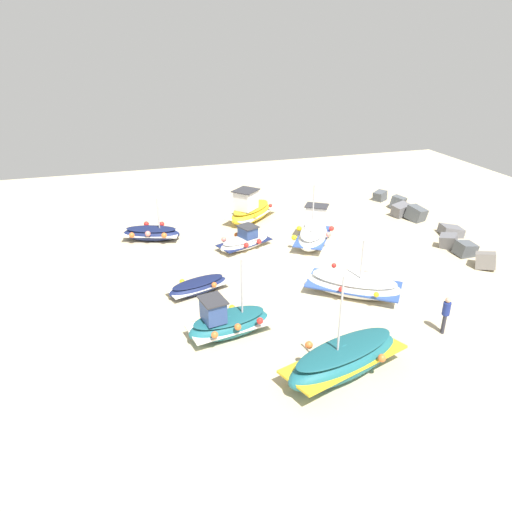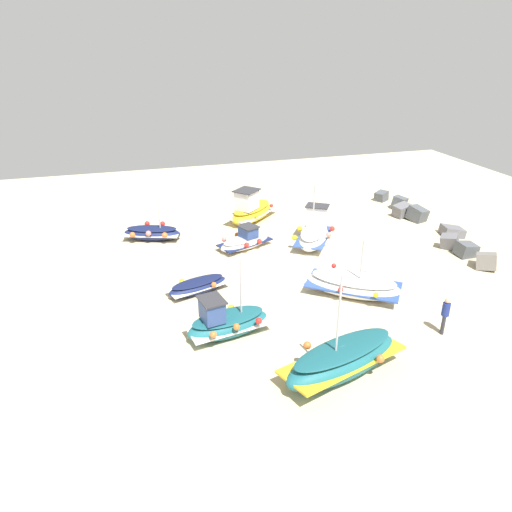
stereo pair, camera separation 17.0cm
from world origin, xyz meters
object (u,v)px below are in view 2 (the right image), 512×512
object	(u,v)px
fishing_boat_7	(314,233)
person_walking	(445,313)
fishing_boat_1	(343,359)
fishing_boat_2	(251,210)
fishing_boat_4	(152,233)
fishing_boat_0	(353,285)
fishing_boat_3	(198,286)
fishing_boat_5	(226,322)
fishing_boat_6	(245,241)

from	to	relation	value
fishing_boat_7	person_walking	world-z (taller)	fishing_boat_7
fishing_boat_1	fishing_boat_2	size ratio (longest dim) A/B	1.24
fishing_boat_2	fishing_boat_4	distance (m)	6.90
person_walking	fishing_boat_0	bearing A→B (deg)	149.70
fishing_boat_3	fishing_boat_7	xyz separation A→B (m)	(-3.97, 7.74, 0.35)
fishing_boat_4	fishing_boat_5	bearing A→B (deg)	119.59
fishing_boat_6	person_walking	xyz separation A→B (m)	(11.03, 5.51, 0.52)
person_walking	fishing_boat_2	bearing A→B (deg)	137.79
fishing_boat_3	fishing_boat_5	bearing A→B (deg)	79.08
fishing_boat_3	fishing_boat_6	xyz separation A→B (m)	(-4.59, 3.65, 0.10)
fishing_boat_2	fishing_boat_4	xyz separation A→B (m)	(1.52, -6.72, -0.31)
fishing_boat_0	fishing_boat_2	xyz separation A→B (m)	(-11.24, -1.88, 0.26)
fishing_boat_5	fishing_boat_3	bearing A→B (deg)	-93.72
fishing_boat_4	fishing_boat_7	xyz separation A→B (m)	(3.45, 9.21, 0.25)
fishing_boat_1	fishing_boat_3	world-z (taller)	fishing_boat_1
fishing_boat_5	person_walking	size ratio (longest dim) A/B	2.27
fishing_boat_2	fishing_boat_3	distance (m)	10.37
fishing_boat_1	fishing_boat_6	bearing A→B (deg)	73.61
fishing_boat_3	fishing_boat_7	world-z (taller)	fishing_boat_7
fishing_boat_4	fishing_boat_5	distance (m)	11.58
fishing_boat_1	fishing_boat_3	distance (m)	8.66
person_walking	fishing_boat_3	bearing A→B (deg)	178.40
fishing_boat_1	fishing_boat_4	size ratio (longest dim) A/B	1.44
fishing_boat_1	fishing_boat_6	size ratio (longest dim) A/B	1.47
fishing_boat_4	person_walking	xyz separation A→B (m)	(13.86, 10.64, 0.52)
fishing_boat_0	fishing_boat_3	world-z (taller)	fishing_boat_0
fishing_boat_4	person_walking	bearing A→B (deg)	147.36
fishing_boat_2	fishing_boat_1	bearing A→B (deg)	43.13
fishing_boat_1	person_walking	distance (m)	5.39
fishing_boat_7	fishing_boat_5	bearing A→B (deg)	171.47
fishing_boat_3	person_walking	world-z (taller)	person_walking
fishing_boat_0	fishing_boat_3	size ratio (longest dim) A/B	1.48
fishing_boat_1	fishing_boat_2	xyz separation A→B (m)	(-16.65, 1.32, 0.08)
fishing_boat_6	fishing_boat_3	bearing A→B (deg)	-151.34
fishing_boat_5	fishing_boat_6	size ratio (longest dim) A/B	1.04
fishing_boat_4	fishing_boat_7	distance (m)	9.84
fishing_boat_5	person_walking	xyz separation A→B (m)	(2.45, 8.68, 0.34)
fishing_boat_2	fishing_boat_6	size ratio (longest dim) A/B	1.18
fishing_boat_0	person_walking	size ratio (longest dim) A/B	2.90
fishing_boat_4	fishing_boat_6	world-z (taller)	fishing_boat_4
fishing_boat_4	fishing_boat_5	size ratio (longest dim) A/B	0.98
fishing_boat_3	fishing_boat_5	xyz separation A→B (m)	(3.99, 0.48, 0.27)
fishing_boat_6	fishing_boat_5	bearing A→B (deg)	-133.10
fishing_boat_0	fishing_boat_7	distance (m)	6.31
fishing_boat_3	person_walking	distance (m)	11.22
fishing_boat_4	fishing_boat_6	xyz separation A→B (m)	(2.83, 5.13, -0.00)
fishing_boat_2	person_walking	size ratio (longest dim) A/B	2.58
fishing_boat_7	fishing_boat_2	bearing A→B (deg)	60.41
fishing_boat_3	fishing_boat_4	xyz separation A→B (m)	(-7.42, -1.48, 0.10)
fishing_boat_3	person_walking	bearing A→B (deg)	127.09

